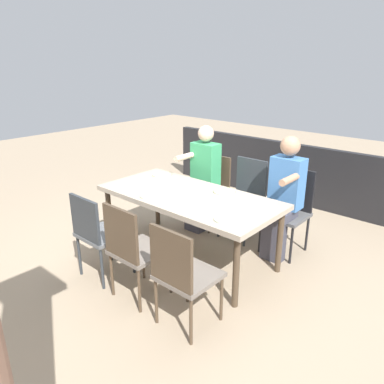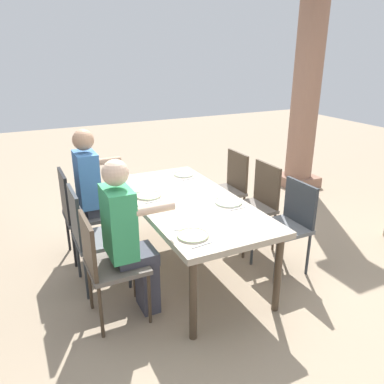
{
  "view_description": "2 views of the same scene",
  "coord_description": "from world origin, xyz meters",
  "px_view_note": "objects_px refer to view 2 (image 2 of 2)",
  "views": [
    {
      "loc": [
        -2.43,
        2.71,
        2.07
      ],
      "look_at": [
        -0.06,
        0.01,
        0.78
      ],
      "focal_mm": 34.61,
      "sensor_mm": 36.0,
      "label": 1
    },
    {
      "loc": [
        2.97,
        -1.41,
        2.05
      ],
      "look_at": [
        0.06,
        0.02,
        0.83
      ],
      "focal_mm": 35.73,
      "sensor_mm": 36.0,
      "label": 2
    }
  ],
  "objects_px": {
    "chair_west_south": "(78,210)",
    "diner_man_white": "(94,189)",
    "chair_east_south": "(106,261)",
    "plate_3": "(193,235)",
    "dining_table": "(188,206)",
    "chair_west_north": "(229,185)",
    "chair_east_north": "(289,221)",
    "plate_0": "(184,174)",
    "plate_1": "(148,196)",
    "diner_woman_green": "(128,236)",
    "stone_column_near": "(306,94)",
    "plate_2": "(228,202)",
    "chair_mid_north": "(257,201)",
    "chair_mid_south": "(91,232)"
  },
  "relations": [
    {
      "from": "chair_east_south",
      "to": "plate_3",
      "type": "bearing_deg",
      "value": 64.39
    },
    {
      "from": "chair_mid_south",
      "to": "chair_east_south",
      "type": "bearing_deg",
      "value": 0.71
    },
    {
      "from": "chair_east_south",
      "to": "diner_man_white",
      "type": "relative_size",
      "value": 0.68
    },
    {
      "from": "stone_column_near",
      "to": "chair_west_north",
      "type": "bearing_deg",
      "value": -66.49
    },
    {
      "from": "chair_mid_south",
      "to": "chair_east_south",
      "type": "height_order",
      "value": "chair_mid_south"
    },
    {
      "from": "chair_east_south",
      "to": "plate_3",
      "type": "relative_size",
      "value": 3.78
    },
    {
      "from": "chair_east_south",
      "to": "plate_1",
      "type": "relative_size",
      "value": 3.77
    },
    {
      "from": "chair_west_north",
      "to": "diner_man_white",
      "type": "height_order",
      "value": "diner_man_white"
    },
    {
      "from": "chair_east_south",
      "to": "diner_woman_green",
      "type": "xyz_separation_m",
      "value": [
        0.0,
        0.18,
        0.17
      ]
    },
    {
      "from": "dining_table",
      "to": "plate_3",
      "type": "distance_m",
      "value": 0.74
    },
    {
      "from": "chair_west_south",
      "to": "plate_1",
      "type": "relative_size",
      "value": 3.92
    },
    {
      "from": "plate_2",
      "to": "stone_column_near",
      "type": "bearing_deg",
      "value": 126.28
    },
    {
      "from": "chair_mid_north",
      "to": "plate_3",
      "type": "bearing_deg",
      "value": -55.07
    },
    {
      "from": "chair_mid_north",
      "to": "stone_column_near",
      "type": "relative_size",
      "value": 0.32
    },
    {
      "from": "chair_mid_south",
      "to": "chair_east_north",
      "type": "xyz_separation_m",
      "value": [
        0.53,
        1.77,
        -0.02
      ]
    },
    {
      "from": "chair_west_south",
      "to": "diner_man_white",
      "type": "distance_m",
      "value": 0.26
    },
    {
      "from": "diner_woman_green",
      "to": "stone_column_near",
      "type": "xyz_separation_m",
      "value": [
        -1.88,
        3.34,
        0.72
      ]
    },
    {
      "from": "plate_2",
      "to": "chair_mid_north",
      "type": "bearing_deg",
      "value": 122.06
    },
    {
      "from": "chair_east_north",
      "to": "plate_1",
      "type": "height_order",
      "value": "chair_east_north"
    },
    {
      "from": "stone_column_near",
      "to": "plate_3",
      "type": "distance_m",
      "value": 3.7
    },
    {
      "from": "dining_table",
      "to": "chair_east_south",
      "type": "bearing_deg",
      "value": -65.9
    },
    {
      "from": "diner_man_white",
      "to": "chair_east_north",
      "type": "bearing_deg",
      "value": 54.82
    },
    {
      "from": "chair_west_north",
      "to": "diner_man_white",
      "type": "xyz_separation_m",
      "value": [
        -0.0,
        -1.59,
        0.2
      ]
    },
    {
      "from": "chair_west_north",
      "to": "diner_woman_green",
      "type": "bearing_deg",
      "value": -54.74
    },
    {
      "from": "chair_mid_north",
      "to": "plate_0",
      "type": "xyz_separation_m",
      "value": [
        -0.55,
        -0.61,
        0.22
      ]
    },
    {
      "from": "chair_mid_north",
      "to": "stone_column_near",
      "type": "height_order",
      "value": "stone_column_near"
    },
    {
      "from": "chair_west_north",
      "to": "chair_east_north",
      "type": "distance_m",
      "value": 1.12
    },
    {
      "from": "chair_west_north",
      "to": "plate_0",
      "type": "relative_size",
      "value": 4.29
    },
    {
      "from": "chair_east_south",
      "to": "plate_1",
      "type": "xyz_separation_m",
      "value": [
        -0.64,
        0.58,
        0.22
      ]
    },
    {
      "from": "dining_table",
      "to": "chair_west_south",
      "type": "distance_m",
      "value": 1.15
    },
    {
      "from": "chair_east_south",
      "to": "plate_3",
      "type": "distance_m",
      "value": 0.7
    },
    {
      "from": "chair_west_south",
      "to": "diner_man_white",
      "type": "relative_size",
      "value": 0.7
    },
    {
      "from": "chair_mid_south",
      "to": "plate_3",
      "type": "distance_m",
      "value": 1.04
    },
    {
      "from": "chair_west_north",
      "to": "chair_mid_south",
      "type": "relative_size",
      "value": 0.96
    },
    {
      "from": "chair_mid_south",
      "to": "chair_east_south",
      "type": "relative_size",
      "value": 1.05
    },
    {
      "from": "diner_man_white",
      "to": "plate_0",
      "type": "distance_m",
      "value": 0.98
    },
    {
      "from": "chair_mid_south",
      "to": "diner_man_white",
      "type": "relative_size",
      "value": 0.71
    },
    {
      "from": "chair_west_north",
      "to": "chair_east_north",
      "type": "height_order",
      "value": "chair_west_north"
    },
    {
      "from": "diner_woman_green",
      "to": "plate_3",
      "type": "height_order",
      "value": "diner_woman_green"
    },
    {
      "from": "plate_1",
      "to": "chair_west_north",
      "type": "bearing_deg",
      "value": 111.87
    },
    {
      "from": "chair_west_south",
      "to": "diner_man_white",
      "type": "bearing_deg",
      "value": 90.9
    },
    {
      "from": "diner_man_white",
      "to": "plate_3",
      "type": "distance_m",
      "value": 1.47
    },
    {
      "from": "chair_west_south",
      "to": "plate_3",
      "type": "distance_m",
      "value": 1.54
    },
    {
      "from": "diner_woman_green",
      "to": "plate_2",
      "type": "relative_size",
      "value": 5.38
    },
    {
      "from": "diner_woman_green",
      "to": "chair_mid_south",
      "type": "bearing_deg",
      "value": -160.37
    },
    {
      "from": "dining_table",
      "to": "chair_west_south",
      "type": "height_order",
      "value": "chair_west_south"
    },
    {
      "from": "diner_man_white",
      "to": "plate_1",
      "type": "relative_size",
      "value": 5.58
    },
    {
      "from": "chair_west_south",
      "to": "chair_east_south",
      "type": "distance_m",
      "value": 1.12
    },
    {
      "from": "chair_mid_north",
      "to": "diner_woman_green",
      "type": "bearing_deg",
      "value": -71.44
    },
    {
      "from": "plate_0",
      "to": "diner_man_white",
      "type": "bearing_deg",
      "value": -92.12
    }
  ]
}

